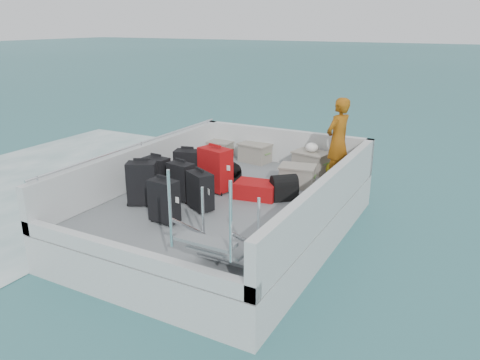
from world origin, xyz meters
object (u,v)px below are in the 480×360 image
at_px(suitcase_0, 142,184).
at_px(suitcase_3, 164,202).
at_px(suitcase_6, 200,191).
at_px(crate_2, 311,163).
at_px(suitcase_1, 157,176).
at_px(crate_0, 220,150).
at_px(passenger, 338,140).
at_px(suitcase_2, 188,168).
at_px(suitcase_5, 215,170).
at_px(suitcase_4, 181,182).
at_px(crate_3, 297,177).
at_px(suitcase_8, 256,190).
at_px(crate_1, 255,153).

distance_m(suitcase_0, suitcase_3, 0.83).
distance_m(suitcase_0, suitcase_6, 0.96).
xyz_separation_m(suitcase_3, crate_2, (1.03, 3.31, -0.14)).
xyz_separation_m(suitcase_1, crate_0, (-0.27, 2.52, -0.17)).
height_order(suitcase_1, passenger, passenger).
xyz_separation_m(suitcase_0, suitcase_3, (0.73, -0.40, -0.03)).
xyz_separation_m(suitcase_2, suitcase_5, (0.56, 0.01, 0.05)).
xyz_separation_m(suitcase_4, crate_0, (-0.79, 2.56, -0.16)).
relative_size(suitcase_5, crate_3, 1.28).
relative_size(suitcase_2, suitcase_8, 0.95).
distance_m(suitcase_3, suitcase_8, 1.72).
height_order(suitcase_6, passenger, passenger).
bearing_deg(suitcase_2, crate_2, 30.38).
bearing_deg(crate_1, suitcase_0, -98.99).
bearing_deg(suitcase_0, crate_3, 19.57).
bearing_deg(crate_3, suitcase_8, -115.00).
bearing_deg(suitcase_3, passenger, 67.06).
relative_size(suitcase_4, suitcase_5, 0.83).
height_order(suitcase_3, crate_3, suitcase_3).
xyz_separation_m(crate_1, crate_2, (1.28, -0.12, 0.01)).
bearing_deg(suitcase_1, suitcase_3, -43.83).
bearing_deg(crate_1, suitcase_4, -91.44).
height_order(suitcase_6, crate_1, suitcase_6).
relative_size(suitcase_1, suitcase_5, 0.85).
bearing_deg(passenger, crate_3, -18.50).
height_order(suitcase_4, crate_1, suitcase_4).
relative_size(suitcase_8, crate_2, 1.09).
height_order(suitcase_1, crate_0, suitcase_1).
relative_size(suitcase_1, suitcase_3, 0.98).
distance_m(suitcase_1, suitcase_4, 0.53).
height_order(suitcase_3, suitcase_8, suitcase_3).
xyz_separation_m(suitcase_2, suitcase_3, (0.62, -1.51, -0.00)).
height_order(suitcase_0, crate_3, suitcase_0).
relative_size(suitcase_0, passenger, 0.46).
bearing_deg(crate_3, crate_1, 142.71).
xyz_separation_m(suitcase_6, suitcase_8, (0.53, 0.89, -0.17)).
xyz_separation_m(suitcase_0, passenger, (2.35, 2.62, 0.42)).
bearing_deg(crate_0, passenger, -8.60).
height_order(suitcase_0, suitcase_6, suitcase_0).
distance_m(suitcase_0, crate_3, 2.72).
height_order(suitcase_0, crate_2, suitcase_0).
bearing_deg(crate_3, suitcase_0, -132.63).
distance_m(suitcase_2, suitcase_8, 1.35).
xyz_separation_m(suitcase_0, suitcase_4, (0.42, 0.47, -0.04)).
distance_m(suitcase_8, passenger, 1.83).
bearing_deg(suitcase_0, crate_2, 31.08).
height_order(suitcase_2, suitcase_4, suitcase_2).
bearing_deg(suitcase_1, suitcase_8, 26.05).
bearing_deg(suitcase_3, suitcase_8, 70.42).
relative_size(crate_2, crate_3, 1.06).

